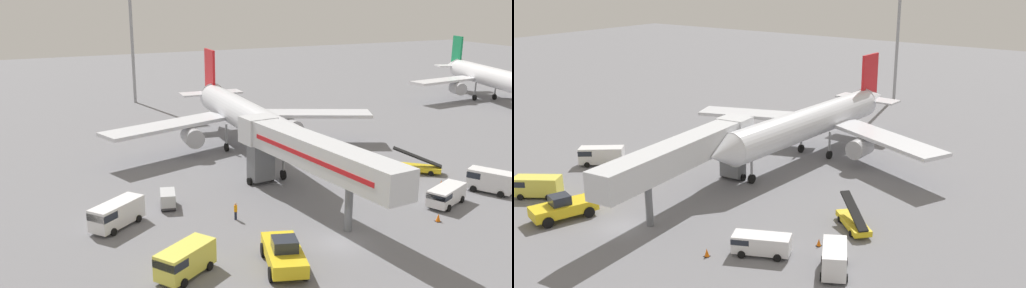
# 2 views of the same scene
# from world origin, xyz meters

# --- Properties ---
(ground_plane) EXTENTS (300.00, 300.00, 0.00)m
(ground_plane) POSITION_xyz_m (0.00, 0.00, 0.00)
(ground_plane) COLOR slate
(airplane_at_gate) EXTENTS (37.10, 37.97, 11.80)m
(airplane_at_gate) POSITION_xyz_m (3.85, 29.23, 4.69)
(airplane_at_gate) COLOR silver
(airplane_at_gate) RESTS_ON ground
(jet_bridge) EXTENTS (5.65, 23.45, 7.28)m
(jet_bridge) POSITION_xyz_m (1.35, 8.33, 5.53)
(jet_bridge) COLOR silver
(jet_bridge) RESTS_ON ground
(pushback_tug) EXTENTS (4.33, 6.72, 2.50)m
(pushback_tug) POSITION_xyz_m (-6.17, -1.93, 1.16)
(pushback_tug) COLOR yellow
(pushback_tug) RESTS_ON ground
(belt_loader_truck) EXTENTS (5.22, 5.01, 2.82)m
(belt_loader_truck) POSITION_xyz_m (18.39, 12.50, 0.74)
(belt_loader_truck) COLOR yellow
(belt_loader_truck) RESTS_ON ground
(service_van_near_right) EXTENTS (5.39, 3.81, 1.84)m
(service_van_near_right) POSITION_xyz_m (14.20, 3.13, 1.07)
(service_van_near_right) COLOR white
(service_van_near_right) RESTS_ON ground
(service_van_mid_left) EXTENTS (3.82, 4.81, 2.33)m
(service_van_mid_left) POSITION_xyz_m (20.94, 4.19, 1.32)
(service_van_mid_left) COLOR white
(service_van_mid_left) RESTS_ON ground
(service_van_far_left) EXTENTS (5.46, 4.86, 2.30)m
(service_van_far_left) POSITION_xyz_m (-16.28, 10.95, 1.31)
(service_van_far_left) COLOR white
(service_van_far_left) RESTS_ON ground
(service_van_outer_right) EXTENTS (5.23, 4.42, 2.27)m
(service_van_outer_right) POSITION_xyz_m (-13.42, -0.06, 1.29)
(service_van_outer_right) COLOR #E5DB4C
(service_van_outer_right) RESTS_ON ground
(baggage_cart_mid_center) EXTENTS (2.04, 3.04, 1.58)m
(baggage_cart_mid_center) POSITION_xyz_m (-10.75, 13.78, 0.87)
(baggage_cart_mid_center) COLOR #38383D
(baggage_cart_mid_center) RESTS_ON ground
(ground_crew_worker_foreground) EXTENTS (0.33, 0.33, 1.63)m
(ground_crew_worker_foreground) POSITION_xyz_m (-5.95, 8.21, 0.86)
(ground_crew_worker_foreground) COLOR #1E2333
(ground_crew_worker_foreground) RESTS_ON ground
(safety_cone_bravo) EXTENTS (0.47, 0.47, 0.71)m
(safety_cone_bravo) POSITION_xyz_m (17.57, 7.45, 0.35)
(safety_cone_bravo) COLOR black
(safety_cone_bravo) RESTS_ON ground
(safety_cone_charlie) EXTENTS (0.50, 0.50, 0.76)m
(safety_cone_charlie) POSITION_xyz_m (10.70, 0.17, 0.38)
(safety_cone_charlie) COLOR black
(safety_cone_charlie) RESTS_ON ground
(airplane_background) EXTENTS (30.10, 32.02, 11.13)m
(airplane_background) POSITION_xyz_m (59.48, 42.27, 4.54)
(airplane_background) COLOR silver
(airplane_background) RESTS_ON ground
(apron_light_mast) EXTENTS (2.40, 2.40, 26.32)m
(apron_light_mast) POSITION_xyz_m (-1.67, 67.87, 18.20)
(apron_light_mast) COLOR #93969B
(apron_light_mast) RESTS_ON ground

